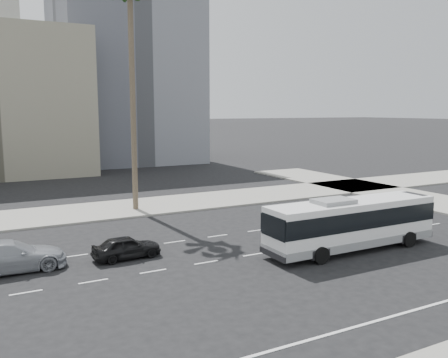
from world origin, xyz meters
TOP-DOWN VIEW (x-y plane):
  - ground at (0.00, 0.00)m, footprint 700.00×700.00m
  - sidewalk_north at (0.00, 15.50)m, footprint 120.00×7.00m
  - midrise_gray_center at (8.00, 52.00)m, footprint 20.00×20.00m
  - highrise_right at (45.00, 230.00)m, footprint 26.00×26.00m
  - highrise_far at (70.00, 260.00)m, footprint 22.00×22.00m
  - city_bus at (5.52, -1.85)m, footprint 10.97×2.69m
  - car_a at (-6.55, 2.74)m, footprint 1.67×3.81m
  - car_b at (-12.44, 3.42)m, footprint 2.29×5.59m

SIDE VIEW (x-z plane):
  - ground at x=0.00m, z-range 0.00..0.00m
  - sidewalk_north at x=0.00m, z-range 0.00..0.15m
  - car_a at x=-6.55m, z-range 0.00..1.28m
  - car_b at x=-12.44m, z-range 0.00..1.62m
  - city_bus at x=5.52m, z-range 0.08..3.23m
  - midrise_gray_center at x=8.00m, z-range 0.00..26.00m
  - highrise_far at x=70.00m, z-range 0.00..60.00m
  - highrise_right at x=45.00m, z-range 0.00..70.00m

